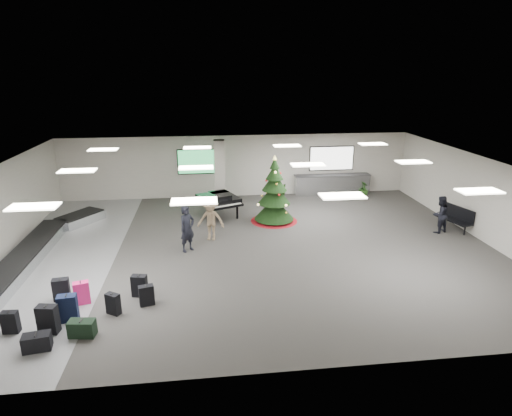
{
  "coord_description": "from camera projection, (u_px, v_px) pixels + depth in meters",
  "views": [
    {
      "loc": [
        -1.67,
        -14.79,
        6.44
      ],
      "look_at": [
        0.23,
        1.0,
        1.24
      ],
      "focal_mm": 30.0,
      "sensor_mm": 36.0,
      "label": 1
    }
  ],
  "objects": [
    {
      "name": "baggage_carousel",
      "position": [
        33.0,
        253.0,
        15.11
      ],
      "size": [
        2.28,
        9.71,
        0.43
      ],
      "color": "silver",
      "rests_on": "ground"
    },
    {
      "name": "traveler_b",
      "position": [
        211.0,
        220.0,
        16.66
      ],
      "size": [
        1.18,
        0.85,
        1.65
      ],
      "primitive_type": "imported",
      "rotation": [
        0.0,
        0.0,
        -0.24
      ],
      "color": "#8C7457",
      "rests_on": "ground"
    },
    {
      "name": "suitcase_5",
      "position": [
        10.0,
        322.0,
        10.86
      ],
      "size": [
        0.41,
        0.24,
        0.62
      ],
      "rotation": [
        0.0,
        0.0,
        -0.07
      ],
      "color": "black",
      "rests_on": "ground"
    },
    {
      "name": "potted_plant_right",
      "position": [
        364.0,
        189.0,
        22.66
      ],
      "size": [
        0.52,
        0.52,
        0.73
      ],
      "primitive_type": "imported",
      "rotation": [
        0.0,
        0.0,
        1.91
      ],
      "color": "#183912",
      "rests_on": "ground"
    },
    {
      "name": "suitcase_3",
      "position": [
        139.0,
        286.0,
        12.62
      ],
      "size": [
        0.48,
        0.32,
        0.69
      ],
      "rotation": [
        0.0,
        0.0,
        -0.19
      ],
      "color": "black",
      "rests_on": "ground"
    },
    {
      "name": "pink_suitcase",
      "position": [
        82.0,
        293.0,
        12.21
      ],
      "size": [
        0.48,
        0.35,
        0.69
      ],
      "rotation": [
        0.0,
        0.0,
        0.27
      ],
      "color": "#F82076",
      "rests_on": "ground"
    },
    {
      "name": "navy_suitcase",
      "position": [
        68.0,
        308.0,
        11.35
      ],
      "size": [
        0.52,
        0.34,
        0.77
      ],
      "rotation": [
        0.0,
        0.0,
        0.11
      ],
      "color": "black",
      "rests_on": "ground"
    },
    {
      "name": "suitcase_7",
      "position": [
        147.0,
        295.0,
        12.15
      ],
      "size": [
        0.46,
        0.32,
        0.62
      ],
      "rotation": [
        0.0,
        0.0,
        0.27
      ],
      "color": "black",
      "rests_on": "ground"
    },
    {
      "name": "suitcase_0",
      "position": [
        48.0,
        319.0,
        10.83
      ],
      "size": [
        0.53,
        0.35,
        0.79
      ],
      "rotation": [
        0.0,
        0.0,
        -0.16
      ],
      "color": "black",
      "rests_on": "ground"
    },
    {
      "name": "christmas_tree",
      "position": [
        274.0,
        199.0,
        18.66
      ],
      "size": [
        2.07,
        2.07,
        2.95
      ],
      "color": "#650A09",
      "rests_on": "ground"
    },
    {
      "name": "service_counter",
      "position": [
        332.0,
        184.0,
        22.82
      ],
      "size": [
        4.05,
        0.65,
        1.08
      ],
      "color": "silver",
      "rests_on": "ground"
    },
    {
      "name": "traveler_a",
      "position": [
        187.0,
        229.0,
        15.6
      ],
      "size": [
        0.75,
        0.73,
        1.74
      ],
      "primitive_type": "imported",
      "rotation": [
        0.0,
        0.0,
        0.73
      ],
      "color": "black",
      "rests_on": "ground"
    },
    {
      "name": "potted_plant_left",
      "position": [
        283.0,
        191.0,
        22.39
      ],
      "size": [
        0.47,
        0.49,
        0.71
      ],
      "primitive_type": "imported",
      "rotation": [
        0.0,
        0.0,
        1.02
      ],
      "color": "#183912",
      "rests_on": "ground"
    },
    {
      "name": "bench",
      "position": [
        456.0,
        217.0,
        17.76
      ],
      "size": [
        0.94,
        1.66,
        1.0
      ],
      "rotation": [
        0.0,
        0.0,
        0.27
      ],
      "color": "black",
      "rests_on": "ground"
    },
    {
      "name": "room_envelope",
      "position": [
        241.0,
        184.0,
        16.02
      ],
      "size": [
        18.02,
        14.02,
        3.21
      ],
      "color": "beige",
      "rests_on": "ground"
    },
    {
      "name": "ground",
      "position": [
        253.0,
        247.0,
        16.15
      ],
      "size": [
        18.0,
        18.0,
        0.0
      ],
      "primitive_type": "plane",
      "color": "#3A3935",
      "rests_on": "ground"
    },
    {
      "name": "suitcase_8",
      "position": [
        61.0,
        289.0,
        12.4
      ],
      "size": [
        0.48,
        0.32,
        0.69
      ],
      "rotation": [
        0.0,
        0.0,
        0.14
      ],
      "color": "black",
      "rests_on": "ground"
    },
    {
      "name": "grand_piano",
      "position": [
        219.0,
        200.0,
        19.27
      ],
      "size": [
        2.14,
        2.39,
        1.12
      ],
      "rotation": [
        0.0,
        0.0,
        0.4
      ],
      "color": "black",
      "rests_on": "ground"
    },
    {
      "name": "suitcase_1",
      "position": [
        113.0,
        304.0,
        11.71
      ],
      "size": [
        0.44,
        0.38,
        0.62
      ],
      "rotation": [
        0.0,
        0.0,
        -0.57
      ],
      "color": "black",
      "rests_on": "ground"
    },
    {
      "name": "traveler_bench",
      "position": [
        440.0,
        214.0,
        17.42
      ],
      "size": [
        0.91,
        0.82,
        1.55
      ],
      "primitive_type": "imported",
      "rotation": [
        0.0,
        0.0,
        3.5
      ],
      "color": "black",
      "rests_on": "ground"
    },
    {
      "name": "green_duffel",
      "position": [
        82.0,
        328.0,
        10.75
      ],
      "size": [
        0.68,
        0.4,
        0.45
      ],
      "rotation": [
        0.0,
        0.0,
        -0.12
      ],
      "color": "black",
      "rests_on": "ground"
    },
    {
      "name": "black_duffel",
      "position": [
        37.0,
        342.0,
        10.22
      ],
      "size": [
        0.68,
        0.45,
        0.44
      ],
      "rotation": [
        0.0,
        0.0,
        0.16
      ],
      "color": "black",
      "rests_on": "ground"
    }
  ]
}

